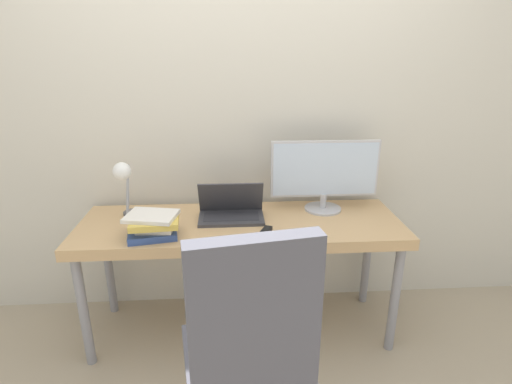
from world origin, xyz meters
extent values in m
plane|color=tan|center=(0.00, 0.00, 0.00)|extent=(12.00, 12.00, 0.00)
cube|color=beige|center=(0.00, 0.65, 1.30)|extent=(8.00, 0.05, 2.60)
cube|color=tan|center=(0.00, 0.29, 0.68)|extent=(1.77, 0.58, 0.06)
cylinder|color=gray|center=(-0.82, 0.06, 0.32)|extent=(0.05, 0.05, 0.65)
cylinder|color=gray|center=(0.82, 0.06, 0.32)|extent=(0.05, 0.05, 0.65)
cylinder|color=gray|center=(-0.82, 0.52, 0.32)|extent=(0.05, 0.05, 0.65)
cylinder|color=gray|center=(0.82, 0.52, 0.32)|extent=(0.05, 0.05, 0.65)
cube|color=#38383D|center=(-0.05, 0.32, 0.72)|extent=(0.36, 0.21, 0.02)
cube|color=#2D2D33|center=(-0.05, 0.32, 0.73)|extent=(0.31, 0.13, 0.00)
cube|color=#38383D|center=(-0.05, 0.38, 0.82)|extent=(0.36, 0.10, 0.19)
cube|color=black|center=(-0.05, 0.38, 0.82)|extent=(0.32, 0.09, 0.17)
cylinder|color=#B7B7BC|center=(0.49, 0.43, 0.71)|extent=(0.21, 0.21, 0.01)
cylinder|color=#B7B7BC|center=(0.49, 0.43, 0.76)|extent=(0.04, 0.04, 0.09)
cube|color=#B7B7BC|center=(0.49, 0.44, 0.96)|extent=(0.62, 0.02, 0.33)
cube|color=silver|center=(0.49, 0.42, 0.96)|extent=(0.60, 0.00, 0.30)
cylinder|color=#4C4C51|center=(-0.61, 0.44, 0.72)|extent=(0.11, 0.11, 0.02)
cylinder|color=#99999E|center=(-0.61, 0.37, 0.86)|extent=(0.02, 0.14, 0.29)
sphere|color=white|center=(-0.61, 0.31, 1.00)|extent=(0.09, 0.09, 0.09)
cube|color=#4C4C56|center=(-0.02, -0.51, 0.47)|extent=(0.51, 0.51, 0.09)
cube|color=#4C4C56|center=(0.02, -0.69, 0.80)|extent=(0.43, 0.14, 0.57)
cube|color=#334C8C|center=(-0.45, 0.14, 0.73)|extent=(0.27, 0.24, 0.04)
cube|color=silver|center=(-0.43, 0.13, 0.76)|extent=(0.18, 0.13, 0.03)
cube|color=gold|center=(-0.43, 0.12, 0.79)|extent=(0.25, 0.20, 0.03)
cube|color=silver|center=(-0.45, 0.14, 0.82)|extent=(0.27, 0.22, 0.02)
cube|color=black|center=(0.11, 0.10, 0.72)|extent=(0.11, 0.18, 0.02)
camera|label=1|loc=(-0.05, -1.73, 1.59)|focal=28.00mm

